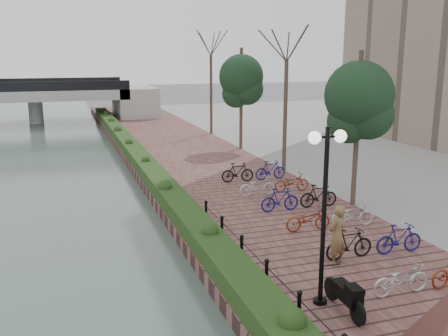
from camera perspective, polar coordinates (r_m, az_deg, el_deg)
name	(u,v)px	position (r m, az deg, el deg)	size (l,w,h in m)	color
promenade	(208,173)	(28.26, -1.84, -0.63)	(8.00, 75.00, 0.50)	brown
inland_pavement	(438,156)	(36.11, 23.30, 1.28)	(24.00, 75.00, 0.50)	gray
hedge	(141,159)	(29.81, -9.51, 0.99)	(1.10, 56.00, 0.60)	#1F3C16
chain_fence	(282,289)	(13.43, 6.61, -13.60)	(0.10, 14.10, 0.70)	black
lamppost	(326,178)	(12.49, 11.54, -1.12)	(1.02, 0.32, 4.62)	black
motorcycle	(344,293)	(13.17, 13.58, -13.70)	(0.50, 1.60, 1.00)	black
pedestrian	(337,235)	(15.69, 12.80, -7.50)	(0.69, 0.45, 1.89)	brown
bicycle_parking	(316,208)	(19.87, 10.46, -4.48)	(2.40, 14.69, 1.00)	silver
street_trees	(314,121)	(24.76, 10.29, 5.35)	(3.20, 37.12, 6.80)	#382F21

